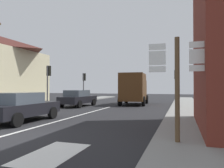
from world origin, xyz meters
name	(u,v)px	position (x,y,z in m)	size (l,w,h in m)	color
ground_plane	(102,109)	(0.00, 10.00, 0.00)	(80.00, 80.00, 0.00)	#232326
sidewalk_right	(187,115)	(6.33, 8.00, 0.07)	(2.41, 44.00, 0.14)	gray
sidewalk_left	(18,108)	(-6.33, 8.00, 0.07)	(2.41, 44.00, 0.14)	gray
lane_centre_stripe	(78,115)	(0.00, 6.00, 0.01)	(0.16, 12.00, 0.01)	silver
lane_turn_arrow	(53,154)	(2.82, -1.00, 0.01)	(1.20, 2.20, 0.01)	silver
sedan_near	(21,107)	(-1.66, 3.00, 0.76)	(1.97, 4.20, 1.47)	black
sedan_far	(78,98)	(-2.89, 11.58, 0.76)	(2.13, 4.28, 1.47)	black
delivery_truck	(134,88)	(1.48, 15.07, 1.65)	(2.78, 5.14, 3.05)	#4C2D14
route_sign_post	(177,81)	(5.88, 0.73, 1.91)	(1.66, 0.14, 3.20)	brown
traffic_light_near_left	(48,76)	(-5.42, 10.74, 2.71)	(0.30, 0.49, 3.66)	#47474C
traffic_light_far_right	(176,79)	(5.42, 17.68, 2.60)	(0.30, 0.49, 3.52)	#47474C
traffic_light_far_left	(84,81)	(-5.42, 18.15, 2.55)	(0.30, 0.49, 3.45)	#47474C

